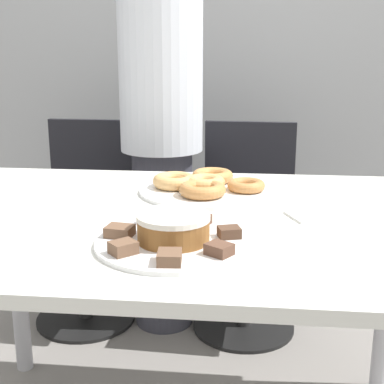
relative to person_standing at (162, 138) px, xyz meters
name	(u,v)px	position (x,y,z in m)	size (l,w,h in m)	color
wall_back	(218,25)	(0.18, 0.74, 0.47)	(8.00, 0.05, 2.60)	#A8AAAD
table	(180,248)	(0.18, -0.85, -0.15)	(1.43, 0.98, 0.77)	silver
person_standing	(162,138)	(0.00, 0.00, 0.00)	(0.34, 0.34, 1.57)	#383842
office_chair_left	(86,228)	(-0.35, 0.04, -0.42)	(0.45, 0.45, 0.88)	black
office_chair_right	(246,234)	(0.36, 0.04, -0.42)	(0.46, 0.46, 0.88)	black
plate_cake	(174,243)	(0.20, -1.07, -0.05)	(0.34, 0.34, 0.01)	white
plate_donuts	(205,191)	(0.23, -0.62, -0.05)	(0.39, 0.39, 0.01)	white
frosted_cake	(173,227)	(0.20, -1.07, -0.02)	(0.16, 0.16, 0.06)	brown
lamington_0	(199,220)	(0.24, -0.96, -0.04)	(0.06, 0.06, 0.02)	brown
lamington_1	(154,219)	(0.14, -0.97, -0.04)	(0.07, 0.07, 0.02)	brown
lamington_2	(120,231)	(0.07, -1.05, -0.04)	(0.06, 0.06, 0.02)	brown
lamington_3	(123,248)	(0.11, -1.16, -0.04)	(0.07, 0.07, 0.03)	brown
lamington_4	(169,257)	(0.21, -1.20, -0.04)	(0.05, 0.06, 0.02)	brown
lamington_5	(219,249)	(0.30, -1.14, -0.04)	(0.06, 0.06, 0.02)	brown
lamington_6	(229,232)	(0.32, -1.04, -0.04)	(0.06, 0.05, 0.02)	#513828
donut_0	(205,183)	(0.23, -0.62, -0.03)	(0.12, 0.12, 0.04)	#E5AD66
donut_1	(175,181)	(0.14, -0.61, -0.03)	(0.13, 0.13, 0.04)	#E5AD66
donut_2	(202,190)	(0.23, -0.70, -0.03)	(0.13, 0.13, 0.04)	#C68447
donut_3	(246,185)	(0.35, -0.63, -0.03)	(0.11, 0.11, 0.03)	#C68447
donut_4	(213,176)	(0.24, -0.53, -0.03)	(0.13, 0.13, 0.04)	#D18E4C
napkin	(314,215)	(0.52, -0.83, -0.06)	(0.15, 0.14, 0.01)	white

